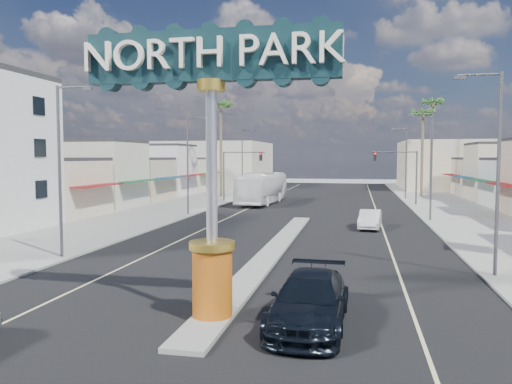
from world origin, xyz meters
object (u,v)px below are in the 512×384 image
at_px(traffic_signal_left, 239,166).
at_px(car_parked_right, 370,219).
at_px(streetlight_r_mid, 429,160).
at_px(palm_right_far, 433,108).
at_px(traffic_signal_right, 400,167).
at_px(streetlight_r_near, 494,163).
at_px(palm_right_mid, 423,117).
at_px(city_bus, 263,188).
at_px(streetlight_r_far, 405,159).
at_px(suv_right, 310,301).
at_px(streetlight_l_near, 62,162).
at_px(streetlight_l_mid, 189,160).
at_px(gateway_sign, 211,138).
at_px(streetlight_l_far, 243,159).
at_px(palm_left_far, 221,110).

distance_m(traffic_signal_left, car_parked_right, 24.70).
height_order(streetlight_r_mid, palm_right_far, palm_right_far).
height_order(traffic_signal_right, streetlight_r_near, streetlight_r_near).
xyz_separation_m(traffic_signal_left, streetlight_r_mid, (19.62, -13.99, 0.79)).
xyz_separation_m(palm_right_mid, city_bus, (-19.04, -13.32, -8.82)).
distance_m(streetlight_r_near, car_parked_right, 15.92).
bearing_deg(streetlight_r_far, streetlight_r_mid, -90.00).
height_order(streetlight_r_far, suv_right, streetlight_r_far).
height_order(traffic_signal_left, streetlight_r_mid, streetlight_r_mid).
height_order(traffic_signal_left, streetlight_l_near, streetlight_l_near).
bearing_deg(streetlight_l_mid, gateway_sign, -69.58).
distance_m(palm_right_mid, car_parked_right, 33.84).
bearing_deg(suv_right, palm_right_mid, 81.34).
distance_m(streetlight_l_far, streetlight_r_far, 20.87).
bearing_deg(traffic_signal_right, suv_right, -98.18).
xyz_separation_m(traffic_signal_left, streetlight_l_far, (-1.25, 8.01, 0.79)).
height_order(streetlight_l_near, streetlight_r_far, same).
bearing_deg(car_parked_right, suv_right, -90.91).
bearing_deg(city_bus, streetlight_r_near, -59.28).
relative_size(streetlight_r_mid, car_parked_right, 2.11).
bearing_deg(streetlight_r_near, traffic_signal_right, 92.10).
bearing_deg(gateway_sign, car_parked_right, 76.13).
distance_m(streetlight_l_mid, suv_right, 31.33).
xyz_separation_m(streetlight_l_mid, streetlight_r_near, (20.87, -20.00, 0.00)).
distance_m(streetlight_r_far, city_bus, 19.21).
xyz_separation_m(traffic_signal_left, palm_right_far, (24.18, 18.01, 8.11)).
relative_size(traffic_signal_right, streetlight_r_far, 0.67).
bearing_deg(streetlight_l_mid, palm_right_mid, 47.97).
xyz_separation_m(gateway_sign, palm_left_far, (-13.00, 48.02, 5.57)).
relative_size(streetlight_r_far, city_bus, 0.70).
bearing_deg(traffic_signal_left, streetlight_l_far, 98.86).
bearing_deg(suv_right, streetlight_r_near, 49.08).
distance_m(traffic_signal_left, city_bus, 4.22).
bearing_deg(palm_right_mid, streetlight_r_near, -93.19).
distance_m(streetlight_r_mid, palm_right_far, 33.14).
relative_size(streetlight_l_near, city_bus, 0.70).
xyz_separation_m(suv_right, car_parked_right, (2.40, 22.42, -0.11)).
bearing_deg(gateway_sign, palm_right_far, 75.97).
bearing_deg(palm_right_far, traffic_signal_right, -107.90).
bearing_deg(streetlight_l_far, city_bus, -64.78).
bearing_deg(traffic_signal_left, traffic_signal_right, 0.00).
bearing_deg(streetlight_l_near, city_bus, 82.35).
distance_m(streetlight_l_near, city_bus, 33.13).
relative_size(streetlight_r_mid, streetlight_r_far, 1.00).
bearing_deg(car_parked_right, streetlight_l_far, 125.39).
bearing_deg(palm_left_far, palm_right_mid, 12.99).
relative_size(streetlight_r_near, suv_right, 1.61).
distance_m(streetlight_l_mid, city_bus, 13.81).
bearing_deg(streetlight_l_far, gateway_sign, -78.22).
height_order(streetlight_l_mid, city_bus, streetlight_l_mid).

